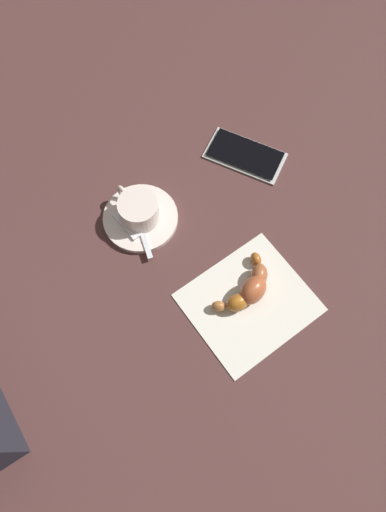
# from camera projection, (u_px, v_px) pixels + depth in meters

# --- Properties ---
(ground_plane) EXTENTS (1.80, 1.80, 0.00)m
(ground_plane) POSITION_uv_depth(u_px,v_px,m) (193.00, 246.00, 0.80)
(ground_plane) COLOR #4A2C2A
(saucer) EXTENTS (0.13, 0.13, 0.01)m
(saucer) POSITION_uv_depth(u_px,v_px,m) (141.00, 218.00, 0.81)
(saucer) COLOR silver
(saucer) RESTS_ON ground
(espresso_cup) EXTENTS (0.09, 0.07, 0.05)m
(espresso_cup) POSITION_uv_depth(u_px,v_px,m) (138.00, 209.00, 0.79)
(espresso_cup) COLOR silver
(espresso_cup) RESTS_ON saucer
(teaspoon) EXTENTS (0.12, 0.08, 0.01)m
(teaspoon) POSITION_uv_depth(u_px,v_px,m) (137.00, 215.00, 0.81)
(teaspoon) COLOR silver
(teaspoon) RESTS_ON saucer
(sugar_packet) EXTENTS (0.07, 0.03, 0.01)m
(sugar_packet) POSITION_uv_depth(u_px,v_px,m) (128.00, 225.00, 0.80)
(sugar_packet) COLOR white
(sugar_packet) RESTS_ON saucer
(napkin) EXTENTS (0.21, 0.23, 0.00)m
(napkin) POSITION_uv_depth(u_px,v_px,m) (249.00, 302.00, 0.76)
(napkin) COLOR silver
(napkin) RESTS_ON ground
(croissant) EXTENTS (0.06, 0.13, 0.05)m
(croissant) POSITION_uv_depth(u_px,v_px,m) (250.00, 289.00, 0.74)
(croissant) COLOR #A96734
(croissant) RESTS_ON napkin
(cell_phone) EXTENTS (0.16, 0.11, 0.01)m
(cell_phone) POSITION_uv_depth(u_px,v_px,m) (245.00, 155.00, 0.86)
(cell_phone) COLOR #B8BBB9
(cell_phone) RESTS_ON ground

